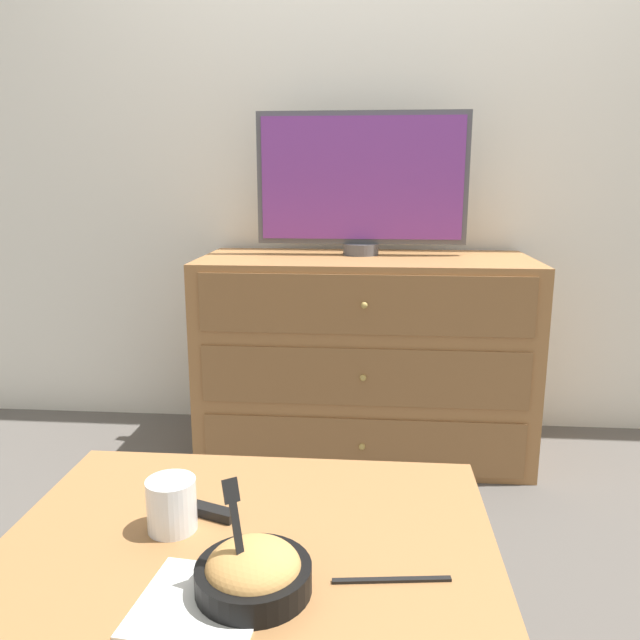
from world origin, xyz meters
name	(u,v)px	position (x,y,z in m)	size (l,w,h in m)	color
ground_plane	(372,420)	(0.00, 0.00, 0.00)	(12.00, 12.00, 0.00)	#56514C
wall_back	(378,125)	(0.00, 0.03, 1.30)	(12.00, 0.05, 2.60)	white
dresser	(364,356)	(-0.04, -0.31, 0.39)	(1.27, 0.57, 0.79)	#9E6B3D
tv	(362,181)	(-0.06, -0.23, 1.07)	(0.81, 0.14, 0.55)	#515156
coffee_table	(249,573)	(-0.22, -1.74, 0.41)	(0.86, 0.65, 0.48)	#9E6B3D
takeout_bowl	(253,572)	(-0.18, -1.88, 0.51)	(0.18, 0.18, 0.18)	black
drink_cup	(172,508)	(-0.36, -1.72, 0.52)	(0.09, 0.09, 0.09)	beige
napkin	(201,602)	(-0.25, -1.92, 0.48)	(0.20, 0.20, 0.00)	white
knife	(392,580)	(0.03, -1.84, 0.48)	(0.19, 0.03, 0.01)	black
remote_control	(198,508)	(-0.33, -1.67, 0.49)	(0.16, 0.08, 0.02)	black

